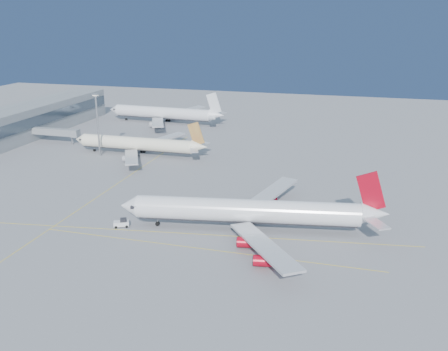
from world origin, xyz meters
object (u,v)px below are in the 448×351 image
airliner_etihad (140,144)px  airliner_third (165,113)px  airliner_virgin (252,211)px  light_mast (97,120)px  pushback_tug (122,223)px

airliner_etihad → airliner_third: (-14.14, 63.43, 0.73)m
airliner_virgin → light_mast: 97.41m
airliner_etihad → pushback_tug: bearing=-69.4°
light_mast → airliner_third: bearing=88.6°
airliner_virgin → pushback_tug: bearing=-177.2°
airliner_virgin → airliner_third: bearing=112.0°
airliner_third → pushback_tug: airliner_third is taller
airliner_etihad → airliner_third: size_ratio=0.89×
airliner_etihad → airliner_third: bearing=102.3°
airliner_etihad → light_mast: bearing=-161.0°
pushback_tug → airliner_virgin: bearing=-13.0°
pushback_tug → light_mast: light_mast is taller
airliner_virgin → light_mast: (-78.30, 57.10, 9.90)m
airliner_third → light_mast: light_mast is taller
airliner_third → airliner_virgin: bearing=-56.0°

